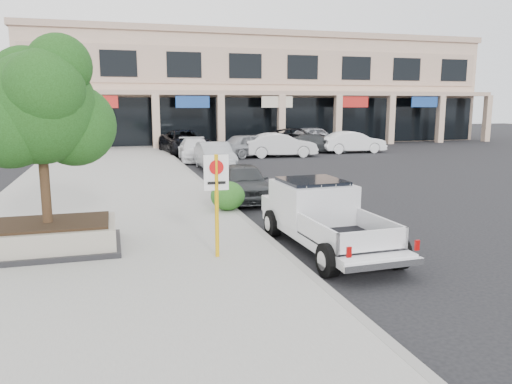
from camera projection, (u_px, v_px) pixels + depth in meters
ground at (327, 241)px, 12.98m from camera, size 120.00×120.00×0.00m
sidewalk at (108, 205)px, 17.14m from camera, size 8.00×52.00×0.15m
curb at (221, 199)px, 18.21m from camera, size 0.20×52.00×0.15m
strip_mall at (257, 89)px, 46.40m from camera, size 40.55×12.43×9.50m
planter at (49, 237)px, 11.60m from camera, size 3.20×2.20×0.68m
planter_tree at (47, 109)px, 11.26m from camera, size 2.90×2.55×4.00m
no_parking_sign at (217, 191)px, 10.93m from camera, size 0.55×0.09×2.30m
hedge at (228, 196)px, 15.92m from camera, size 1.10×0.99×0.93m
pickup_truck at (328, 218)px, 12.02m from camera, size 2.09×5.22×1.62m
curb_car_a at (244, 182)px, 18.33m from camera, size 1.89×4.09×1.36m
curb_car_b at (215, 156)px, 26.59m from camera, size 1.59×4.45×1.46m
curb_car_c at (195, 150)px, 30.72m from camera, size 2.22×4.87×1.38m
curb_car_d at (185, 142)px, 34.70m from camera, size 3.37×6.25×1.67m
lot_car_a at (252, 145)px, 32.80m from camera, size 4.95×3.14×1.57m
lot_car_b at (280, 145)px, 32.91m from camera, size 4.88×2.02×1.57m
lot_car_c at (316, 143)px, 35.73m from camera, size 4.90×3.20×1.32m
lot_car_d at (298, 139)px, 37.84m from camera, size 6.47×4.75×1.63m
lot_car_e at (314, 137)px, 39.97m from camera, size 5.30×3.47×1.68m
lot_car_f at (353, 142)px, 35.68m from camera, size 4.67×1.85×1.51m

